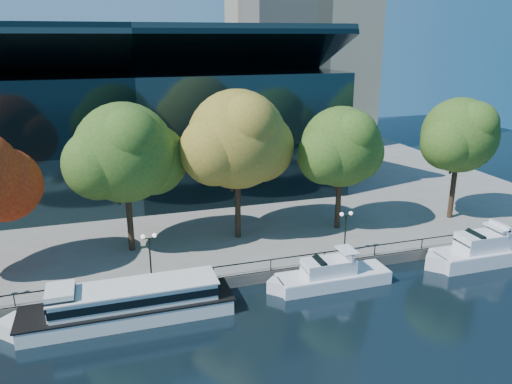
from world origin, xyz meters
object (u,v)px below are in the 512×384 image
object	(u,v)px
cruiser_far	(481,251)
lamp_1	(149,246)
tour_boat	(123,303)
tree_3	(239,141)
tree_5	(461,137)
lamp_2	(346,223)
cruiser_near	(329,275)
tree_2	(127,155)
tree_4	(343,149)

from	to	relation	value
cruiser_far	lamp_1	xyz separation A→B (m)	(-29.54, 3.74, 2.80)
tour_boat	tree_3	bearing A→B (deg)	41.26
tree_5	lamp_1	world-z (taller)	tree_5
lamp_1	lamp_2	size ratio (longest dim) A/B	1.00
cruiser_near	cruiser_far	xyz separation A→B (m)	(15.29, -0.19, 0.22)
tree_2	tree_4	xyz separation A→B (m)	(20.81, -0.54, -0.70)
tour_boat	tree_5	xyz separation A→B (m)	(35.57, 8.84, 8.63)
lamp_1	cruiser_far	bearing A→B (deg)	-7.22
cruiser_far	lamp_2	xyz separation A→B (m)	(-12.06, 3.74, 2.80)
tree_5	lamp_2	size ratio (longest dim) A/B	3.25
tree_2	tree_4	size ratio (longest dim) A/B	1.09
tour_boat	lamp_2	size ratio (longest dim) A/B	4.18
tree_3	cruiser_far	bearing A→B (deg)	-27.28
cruiser_near	lamp_1	xyz separation A→B (m)	(-14.26, 3.55, 3.02)
cruiser_near	lamp_1	world-z (taller)	lamp_1
tree_4	tree_5	distance (m)	13.24
tree_2	lamp_1	xyz separation A→B (m)	(0.90, -6.54, -6.13)
tree_4	lamp_1	bearing A→B (deg)	-163.22
tour_boat	cruiser_near	distance (m)	16.74
cruiser_near	tree_3	distance (m)	14.86
tree_4	lamp_2	world-z (taller)	tree_4
tree_5	tree_2	bearing A→B (deg)	177.48
tree_3	tree_4	size ratio (longest dim) A/B	1.15
tree_2	tree_5	distance (m)	34.03
tree_3	tree_5	xyz separation A→B (m)	(23.68, -1.59, -0.65)
cruiser_far	tree_4	distance (m)	15.99
tree_4	cruiser_near	bearing A→B (deg)	-120.58
tree_2	tree_3	world-z (taller)	tree_3
cruiser_far	tree_2	distance (m)	33.35
tree_5	lamp_2	world-z (taller)	tree_5
tree_5	lamp_1	xyz separation A→B (m)	(-33.10, -5.05, -6.01)
cruiser_far	tree_3	world-z (taller)	tree_3
tour_boat	cruiser_near	bearing A→B (deg)	0.83
cruiser_far	tree_2	world-z (taller)	tree_2
cruiser_near	tree_2	world-z (taller)	tree_2
tree_2	lamp_1	bearing A→B (deg)	-82.13
cruiser_near	lamp_2	world-z (taller)	lamp_2
cruiser_far	lamp_2	distance (m)	12.94
tree_2	lamp_2	distance (m)	20.45
cruiser_near	tree_4	distance (m)	13.94
tour_boat	lamp_2	xyz separation A→B (m)	(19.96, 3.79, 2.62)
tour_boat	lamp_1	size ratio (longest dim) A/B	4.18
lamp_2	cruiser_far	bearing A→B (deg)	-17.23
cruiser_far	lamp_2	world-z (taller)	lamp_2
tour_boat	cruiser_near	xyz separation A→B (m)	(16.74, 0.24, -0.40)
tree_3	lamp_2	bearing A→B (deg)	-39.45
cruiser_near	tree_3	bearing A→B (deg)	115.44
tour_boat	tree_3	size ratio (longest dim) A/B	1.16
cruiser_far	tree_5	bearing A→B (deg)	68.00
tree_5	lamp_2	bearing A→B (deg)	-162.09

